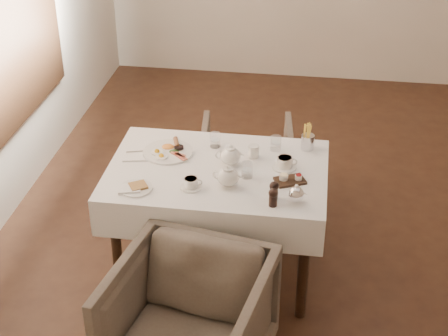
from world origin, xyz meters
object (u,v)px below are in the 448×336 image
armchair_far (247,165)px  breakfast_plate (169,151)px  table (217,185)px  teapot_centre (230,155)px  armchair_near (189,325)px

armchair_far → breakfast_plate: breakfast_plate is taller
armchair_far → breakfast_plate: bearing=53.2°
table → armchair_far: table is taller
table → armchair_far: size_ratio=1.94×
table → teapot_centre: (0.07, 0.06, 0.18)m
breakfast_plate → teapot_centre: size_ratio=1.87×
teapot_centre → armchair_far: bearing=83.5°
breakfast_plate → table: bearing=-17.1°
teapot_centre → table: bearing=-145.0°
armchair_near → teapot_centre: (0.08, 0.93, 0.47)m
table → teapot_centre: bearing=40.7°
breakfast_plate → teapot_centre: (0.39, -0.09, 0.05)m
table → breakfast_plate: (-0.32, 0.15, 0.13)m
armchair_far → teapot_centre: size_ratio=4.04×
table → breakfast_plate: breakfast_plate is taller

